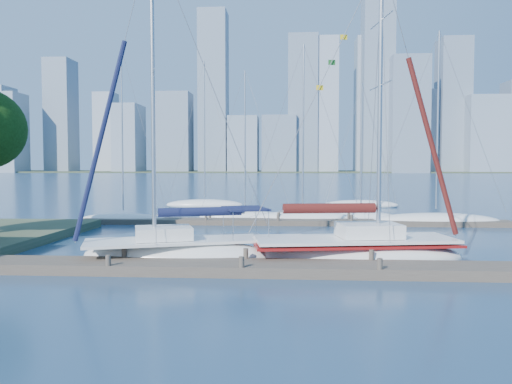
{
  "coord_description": "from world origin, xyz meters",
  "views": [
    {
      "loc": [
        1.72,
        -18.93,
        4.12
      ],
      "look_at": [
        0.21,
        4.0,
        2.92
      ],
      "focal_mm": 35.0,
      "sensor_mm": 36.0,
      "label": 1
    }
  ],
  "objects": [
    {
      "name": "bg_boat_2",
      "position": [
        2.75,
        17.67,
        0.27
      ],
      "size": [
        8.35,
        3.31,
        13.28
      ],
      "rotation": [
        0.0,
        0.0,
        -0.12
      ],
      "color": "white",
      "rests_on": "ground"
    },
    {
      "name": "near_dock",
      "position": [
        0.0,
        0.0,
        0.2
      ],
      "size": [
        26.0,
        2.0,
        0.4
      ],
      "primitive_type": "cube",
      "color": "#463C33",
      "rests_on": "ground"
    },
    {
      "name": "bg_boat_6",
      "position": [
        -6.67,
        30.4,
        0.29
      ],
      "size": [
        8.14,
        4.19,
        14.81
      ],
      "rotation": [
        0.0,
        0.0,
        -0.25
      ],
      "color": "white",
      "rests_on": "ground"
    },
    {
      "name": "far_dock",
      "position": [
        2.0,
        16.0,
        0.18
      ],
      "size": [
        30.0,
        1.8,
        0.36
      ],
      "primitive_type": "cube",
      "color": "#463C33",
      "rests_on": "ground"
    },
    {
      "name": "sailboat_navy",
      "position": [
        -3.05,
        2.06,
        1.14
      ],
      "size": [
        8.74,
        5.21,
        14.27
      ],
      "rotation": [
        0.0,
        0.0,
        0.32
      ],
      "color": "white",
      "rests_on": "ground"
    },
    {
      "name": "ground",
      "position": [
        0.0,
        0.0,
        0.0
      ],
      "size": [
        700.0,
        700.0,
        0.0
      ],
      "primitive_type": "plane",
      "color": "navy",
      "rests_on": "ground"
    },
    {
      "name": "skyline",
      "position": [
        16.95,
        291.03,
        34.54
      ],
      "size": [
        503.34,
        51.31,
        108.73
      ],
      "color": "gray",
      "rests_on": "ground"
    },
    {
      "name": "bg_boat_4",
      "position": [
        12.02,
        16.55,
        0.28
      ],
      "size": [
        9.27,
        4.05,
        13.78
      ],
      "rotation": [
        0.0,
        0.0,
        -0.18
      ],
      "color": "white",
      "rests_on": "ground"
    },
    {
      "name": "bg_boat_0",
      "position": [
        -10.33,
        16.59,
        0.25
      ],
      "size": [
        6.79,
        2.49,
        12.91
      ],
      "rotation": [
        0.0,
        0.0,
        -0.08
      ],
      "color": "white",
      "rests_on": "ground"
    },
    {
      "name": "sailboat_maroon",
      "position": [
        4.53,
        2.41,
        0.99
      ],
      "size": [
        9.41,
        4.36,
        13.42
      ],
      "rotation": [
        0.0,
        0.0,
        0.16
      ],
      "color": "white",
      "rests_on": "ground"
    },
    {
      "name": "bg_boat_3",
      "position": [
        7.17,
        19.04,
        0.23
      ],
      "size": [
        5.85,
        2.55,
        10.36
      ],
      "rotation": [
        0.0,
        0.0,
        0.11
      ],
      "color": "white",
      "rests_on": "ground"
    },
    {
      "name": "bg_boat_7",
      "position": [
        8.87,
        31.2,
        0.25
      ],
      "size": [
        7.88,
        4.07,
        12.63
      ],
      "rotation": [
        0.0,
        0.0,
        0.27
      ],
      "color": "white",
      "rests_on": "ground"
    },
    {
      "name": "far_shore",
      "position": [
        0.0,
        320.0,
        0.0
      ],
      "size": [
        800.0,
        100.0,
        1.5
      ],
      "primitive_type": "cube",
      "color": "#38472D",
      "rests_on": "ground"
    },
    {
      "name": "bg_boat_1",
      "position": [
        -1.64,
        19.28,
        0.22
      ],
      "size": [
        7.46,
        3.42,
        11.67
      ],
      "rotation": [
        0.0,
        0.0,
        -0.22
      ],
      "color": "white",
      "rests_on": "ground"
    }
  ]
}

